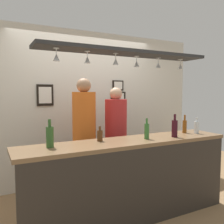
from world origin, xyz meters
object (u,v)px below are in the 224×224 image
(person_left_orange_shirt, at_px, (84,126))
(picture_frame_lower_pair, at_px, (118,97))
(person_right_red_shirt, at_px, (116,129))
(bottle_champagne_green, at_px, (50,136))
(bottle_soda_clear, at_px, (197,127))
(bottle_wine_dark_red, at_px, (175,128))
(picture_frame_caricature, at_px, (45,95))
(bottle_beer_brown_stubby, at_px, (100,135))
(bottle_beer_amber_tall, at_px, (185,126))
(picture_frame_upper_small, at_px, (118,85))
(bottle_beer_green_import, at_px, (147,131))

(person_left_orange_shirt, bearing_deg, picture_frame_lower_pair, 34.12)
(person_right_red_shirt, bearing_deg, bottle_champagne_green, -148.16)
(bottle_soda_clear, distance_m, bottle_wine_dark_red, 0.47)
(bottle_champagne_green, distance_m, picture_frame_caricature, 1.43)
(person_left_orange_shirt, bearing_deg, bottle_soda_clear, -30.92)
(person_right_red_shirt, relative_size, bottle_beer_brown_stubby, 9.08)
(person_left_orange_shirt, relative_size, bottle_champagne_green, 5.87)
(bottle_beer_amber_tall, xyz_separation_m, picture_frame_upper_small, (-0.37, 1.32, 0.61))
(bottle_soda_clear, bearing_deg, picture_frame_upper_small, 108.54)
(person_right_red_shirt, xyz_separation_m, bottle_champagne_green, (-1.19, -0.74, 0.11))
(bottle_wine_dark_red, height_order, picture_frame_caricature, picture_frame_caricature)
(bottle_beer_green_import, bearing_deg, picture_frame_upper_small, 75.24)
(person_right_red_shirt, relative_size, picture_frame_caricature, 4.81)
(picture_frame_upper_small, bearing_deg, bottle_champagne_green, -139.14)
(person_left_orange_shirt, distance_m, bottle_beer_green_import, 0.98)
(bottle_wine_dark_red, bearing_deg, picture_frame_caricature, 131.54)
(picture_frame_caricature, bearing_deg, bottle_champagne_green, -100.14)
(picture_frame_lower_pair, height_order, picture_frame_caricature, picture_frame_caricature)
(bottle_beer_green_import, bearing_deg, person_left_orange_shirt, 121.88)
(person_left_orange_shirt, distance_m, person_right_red_shirt, 0.53)
(bottle_champagne_green, relative_size, picture_frame_lower_pair, 1.00)
(bottle_beer_brown_stubby, relative_size, picture_frame_lower_pair, 0.60)
(bottle_beer_green_import, bearing_deg, picture_frame_lower_pair, 75.04)
(bottle_beer_green_import, distance_m, picture_frame_lower_pair, 1.54)
(person_right_red_shirt, bearing_deg, picture_frame_upper_small, 58.72)
(bottle_wine_dark_red, relative_size, picture_frame_upper_small, 1.36)
(bottle_beer_amber_tall, xyz_separation_m, bottle_wine_dark_red, (-0.35, -0.18, 0.02))
(bottle_champagne_green, xyz_separation_m, picture_frame_lower_pair, (1.57, 1.35, 0.38))
(bottle_beer_amber_tall, distance_m, picture_frame_lower_pair, 1.43)
(picture_frame_caricature, bearing_deg, bottle_beer_brown_stubby, -74.38)
(person_right_red_shirt, bearing_deg, bottle_wine_dark_red, -66.67)
(bottle_soda_clear, relative_size, picture_frame_lower_pair, 0.77)
(bottle_soda_clear, height_order, bottle_beer_green_import, bottle_beer_green_import)
(bottle_champagne_green, height_order, bottle_beer_green_import, bottle_champagne_green)
(bottle_beer_green_import, height_order, picture_frame_lower_pair, picture_frame_lower_pair)
(person_left_orange_shirt, relative_size, bottle_soda_clear, 7.66)
(person_right_red_shirt, height_order, bottle_beer_brown_stubby, person_right_red_shirt)
(bottle_champagne_green, distance_m, picture_frame_lower_pair, 2.10)
(picture_frame_upper_small, bearing_deg, bottle_wine_dark_red, -89.44)
(bottle_beer_brown_stubby, distance_m, picture_frame_upper_small, 1.73)
(bottle_champagne_green, bearing_deg, person_left_orange_shirt, 48.04)
(person_left_orange_shirt, xyz_separation_m, picture_frame_caricature, (-0.42, 0.61, 0.45))
(bottle_beer_green_import, bearing_deg, bottle_wine_dark_red, -9.26)
(bottle_champagne_green, relative_size, picture_frame_upper_small, 1.36)
(picture_frame_caricature, xyz_separation_m, picture_frame_upper_small, (1.32, 0.00, 0.17))
(person_left_orange_shirt, xyz_separation_m, person_right_red_shirt, (0.53, -0.00, -0.08))
(person_left_orange_shirt, relative_size, person_right_red_shirt, 1.08)
(picture_frame_lower_pair, bearing_deg, bottle_beer_amber_tall, -74.66)
(bottle_beer_green_import, bearing_deg, bottle_beer_brown_stubby, 165.91)
(picture_frame_lower_pair, bearing_deg, person_left_orange_shirt, -145.88)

